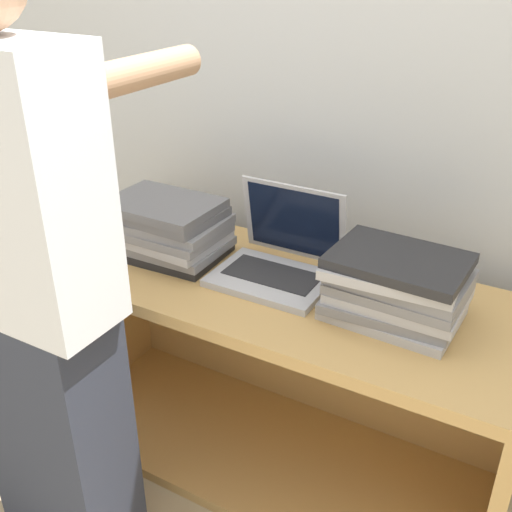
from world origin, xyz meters
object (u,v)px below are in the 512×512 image
Objects in this scene: laptop_open at (279,259)px; person at (36,301)px; laptop_stack_left at (168,228)px; laptop_stack_right at (396,286)px.

person reaches higher than laptop_open.
laptop_stack_left is 0.51m from person.
person is at bearing -120.63° from laptop_open.
person reaches higher than laptop_stack_left.
person is at bearing -88.31° from laptop_stack_left.
laptop_stack_right is 0.22× the size of person.
person reaches higher than laptop_stack_right.
laptop_stack_right is (0.69, 0.00, 0.00)m from laptop_stack_left.
person is at bearing -143.00° from laptop_stack_right.
laptop_open is at bearing 7.68° from laptop_stack_left.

